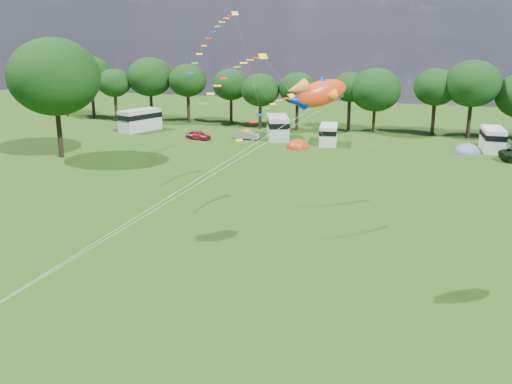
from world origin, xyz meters
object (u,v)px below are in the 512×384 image
(campervan_a, at_px, (140,119))
(campervan_b, at_px, (278,127))
(tent_greyblue, at_px, (467,153))
(campervan_d, at_px, (493,138))
(car_a, at_px, (198,135))
(car_b, at_px, (247,135))
(tent_orange, at_px, (298,148))
(fish_kite, at_px, (316,93))
(big_tree, at_px, (54,77))
(campervan_c, at_px, (329,134))

(campervan_a, distance_m, campervan_b, 20.46)
(tent_greyblue, bearing_deg, campervan_d, 40.97)
(car_a, relative_size, campervan_b, 0.54)
(car_b, xyz_separation_m, tent_orange, (7.74, -3.33, -0.57))
(car_b, distance_m, fish_kite, 45.80)
(car_a, relative_size, tent_orange, 1.16)
(tent_greyblue, bearing_deg, big_tree, -158.93)
(campervan_c, height_order, campervan_d, campervan_d)
(campervan_a, relative_size, tent_orange, 2.18)
(big_tree, xyz_separation_m, campervan_a, (-0.23, 18.42, -7.39))
(car_b, xyz_separation_m, tent_greyblue, (27.44, 0.06, -0.57))
(car_b, distance_m, campervan_c, 10.86)
(campervan_c, bearing_deg, tent_greyblue, -99.57)
(campervan_a, distance_m, campervan_d, 47.06)
(campervan_c, bearing_deg, campervan_b, 70.04)
(car_a, bearing_deg, campervan_c, -68.97)
(car_a, xyz_separation_m, campervan_c, (16.93, 2.41, 0.72))
(campervan_c, bearing_deg, tent_orange, 131.42)
(campervan_a, xyz_separation_m, campervan_b, (20.46, 0.26, -0.01))
(big_tree, height_order, campervan_c, big_tree)
(car_a, height_order, campervan_b, campervan_b)
(campervan_b, bearing_deg, campervan_d, -109.17)
(fish_kite, bearing_deg, campervan_a, 85.15)
(big_tree, xyz_separation_m, tent_greyblue, (43.97, 16.94, -9.00))
(campervan_d, distance_m, tent_greyblue, 4.03)
(car_a, height_order, car_b, car_a)
(tent_greyblue, height_order, fish_kite, fish_kite)
(campervan_b, relative_size, campervan_c, 1.26)
(fish_kite, bearing_deg, campervan_c, 55.69)
(car_a, height_order, fish_kite, fish_kite)
(campervan_d, xyz_separation_m, tent_greyblue, (-2.84, -2.47, -1.44))
(campervan_a, distance_m, tent_greyblue, 44.26)
(big_tree, bearing_deg, campervan_a, 90.73)
(campervan_b, xyz_separation_m, tent_greyblue, (23.75, -1.73, -1.59))
(car_a, relative_size, tent_greyblue, 1.06)
(campervan_c, bearing_deg, car_b, 83.33)
(big_tree, bearing_deg, campervan_c, 32.21)
(campervan_b, distance_m, tent_orange, 6.71)
(fish_kite, bearing_deg, car_a, 77.66)
(car_b, xyz_separation_m, campervan_a, (-16.76, 1.54, 1.04))
(campervan_a, bearing_deg, tent_greyblue, -71.99)
(big_tree, xyz_separation_m, campervan_b, (20.23, 18.67, -7.41))
(car_a, xyz_separation_m, campervan_d, (36.38, 4.58, 0.86))
(campervan_c, bearing_deg, big_tree, 113.66)
(campervan_c, bearing_deg, fish_kite, -178.55)
(campervan_a, bearing_deg, campervan_d, -68.87)
(big_tree, height_order, car_b, big_tree)
(campervan_b, height_order, campervan_c, campervan_b)
(big_tree, distance_m, campervan_d, 51.24)
(big_tree, xyz_separation_m, campervan_c, (27.36, 17.24, -7.70))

